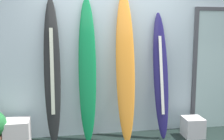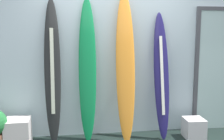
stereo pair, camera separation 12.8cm
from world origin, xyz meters
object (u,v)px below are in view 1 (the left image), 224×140
at_px(surfboard_emerald, 87,71).
at_px(surfboard_sunset, 125,67).
at_px(display_block_left, 18,134).
at_px(glass_door, 224,67).
at_px(surfboard_charcoal, 52,72).
at_px(surfboard_navy, 161,76).
at_px(display_block_center, 193,127).

height_order(surfboard_emerald, surfboard_sunset, surfboard_sunset).
bearing_deg(display_block_left, surfboard_sunset, 2.20).
distance_m(display_block_left, glass_door, 3.52).
relative_size(surfboard_charcoal, surfboard_sunset, 0.95).
bearing_deg(surfboard_navy, surfboard_charcoal, 178.85).
xyz_separation_m(display_block_left, glass_door, (3.40, 0.30, 0.87)).
distance_m(surfboard_sunset, glass_door, 1.82).
xyz_separation_m(surfboard_emerald, display_block_left, (-1.02, -0.14, -0.87)).
distance_m(display_block_left, display_block_center, 2.68).
bearing_deg(surfboard_emerald, glass_door, 4.01).
distance_m(surfboard_navy, glass_door, 1.25).
height_order(surfboard_navy, glass_door, glass_door).
bearing_deg(surfboard_sunset, display_block_center, -5.74).
xyz_separation_m(surfboard_navy, display_block_left, (-2.18, -0.10, -0.77)).
distance_m(surfboard_emerald, glass_door, 2.38).
bearing_deg(surfboard_emerald, surfboard_navy, -1.92).
height_order(surfboard_charcoal, surfboard_navy, surfboard_charcoal).
bearing_deg(surfboard_navy, surfboard_emerald, 178.08).
distance_m(surfboard_emerald, surfboard_navy, 1.16).
xyz_separation_m(surfboard_sunset, display_block_center, (1.09, -0.11, -0.98)).
distance_m(surfboard_sunset, display_block_center, 1.47).
relative_size(surfboard_navy, display_block_left, 4.84).
height_order(surfboard_emerald, display_block_left, surfboard_emerald).
bearing_deg(display_block_center, surfboard_emerald, 173.69).
relative_size(surfboard_sunset, display_block_center, 7.16).
distance_m(surfboard_charcoal, display_block_center, 2.37).
bearing_deg(glass_door, surfboard_navy, -170.49).
height_order(surfboard_navy, display_block_left, surfboard_navy).
bearing_deg(surfboard_emerald, surfboard_charcoal, -179.41).
bearing_deg(surfboard_navy, display_block_left, -177.46).
bearing_deg(surfboard_charcoal, glass_door, 3.40).
height_order(surfboard_emerald, glass_door, surfboard_emerald).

